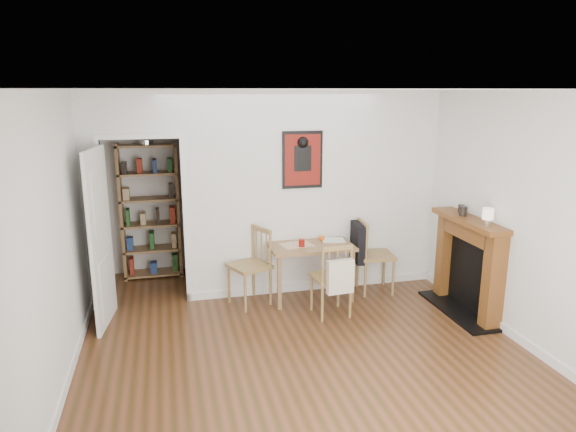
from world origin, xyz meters
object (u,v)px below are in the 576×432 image
object	(u,v)px
bookshelf	(150,212)
orange_fruit	(322,238)
chair_right	(374,255)
notebook	(333,240)
red_glass	(302,243)
dining_table	(310,251)
mantel_lamp	(488,215)
ceramic_jar_b	(461,208)
chair_left	(249,267)
chair_front	(331,278)
ceramic_jar_a	(463,211)
fireplace	(469,262)

from	to	relation	value
bookshelf	orange_fruit	size ratio (longest dim) A/B	26.68
chair_right	notebook	world-z (taller)	chair_right
chair_right	red_glass	xyz separation A→B (m)	(-1.01, -0.08, 0.26)
dining_table	mantel_lamp	xyz separation A→B (m)	(1.66, -1.20, 0.65)
ceramic_jar_b	mantel_lamp	bearing A→B (deg)	-96.75
dining_table	ceramic_jar_b	xyz separation A→B (m)	(1.73, -0.57, 0.58)
chair_right	chair_left	bearing A→B (deg)	-179.22
notebook	chair_front	bearing A→B (deg)	-109.77
ceramic_jar_b	bookshelf	bearing A→B (deg)	153.20
mantel_lamp	notebook	bearing A→B (deg)	135.97
orange_fruit	chair_left	bearing A→B (deg)	-171.96
chair_front	bookshelf	xyz separation A→B (m)	(-2.06, 1.87, 0.48)
red_glass	mantel_lamp	size ratio (longest dim) A/B	0.50
dining_table	orange_fruit	xyz separation A→B (m)	(0.19, 0.12, 0.12)
notebook	ceramic_jar_a	world-z (taller)	ceramic_jar_a
mantel_lamp	ceramic_jar_a	bearing A→B (deg)	90.23
dining_table	bookshelf	bearing A→B (deg)	146.49
dining_table	chair_right	xyz separation A→B (m)	(0.87, 0.00, -0.12)
chair_left	chair_right	distance (m)	1.66
fireplace	bookshelf	bearing A→B (deg)	149.67
mantel_lamp	chair_front	bearing A→B (deg)	158.07
chair_right	ceramic_jar_b	size ratio (longest dim) A/B	10.45
chair_left	orange_fruit	bearing A→B (deg)	8.04
ceramic_jar_a	ceramic_jar_b	distance (m)	0.18
chair_left	chair_right	size ratio (longest dim) A/B	1.00
bookshelf	orange_fruit	distance (m)	2.46
red_glass	orange_fruit	world-z (taller)	red_glass
dining_table	notebook	distance (m)	0.35
chair_front	mantel_lamp	xyz separation A→B (m)	(1.56, -0.63, 0.82)
chair_front	red_glass	xyz separation A→B (m)	(-0.23, 0.49, 0.30)
dining_table	orange_fruit	world-z (taller)	orange_fruit
ceramic_jar_a	notebook	bearing A→B (deg)	148.43
chair_front	notebook	bearing A→B (deg)	70.23
dining_table	orange_fruit	size ratio (longest dim) A/B	14.59
chair_right	orange_fruit	size ratio (longest dim) A/B	13.53
bookshelf	ceramic_jar_b	distance (m)	4.15
ceramic_jar_a	orange_fruit	bearing A→B (deg)	150.02
chair_left	ceramic_jar_a	world-z (taller)	ceramic_jar_a
mantel_lamp	ceramic_jar_a	xyz separation A→B (m)	(-0.00, 0.47, -0.06)
ceramic_jar_a	dining_table	bearing A→B (deg)	156.17
chair_front	ceramic_jar_b	size ratio (longest dim) A/B	9.76
bookshelf	notebook	distance (m)	2.60
mantel_lamp	ceramic_jar_b	xyz separation A→B (m)	(0.07, 0.63, -0.07)
fireplace	orange_fruit	world-z (taller)	fireplace
orange_fruit	ceramic_jar_b	size ratio (longest dim) A/B	0.77
bookshelf	ceramic_jar_a	bearing A→B (deg)	-29.31
mantel_lamp	ceramic_jar_b	size ratio (longest dim) A/B	2.10
chair_front	orange_fruit	distance (m)	0.75
fireplace	ceramic_jar_b	size ratio (longest dim) A/B	13.49
bookshelf	ceramic_jar_a	xyz separation A→B (m)	(3.62, -2.03, 0.27)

